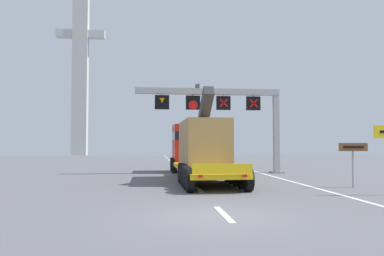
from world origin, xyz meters
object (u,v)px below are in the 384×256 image
(overhead_lane_gantry, at_px, (225,105))
(bridge_pylon_distant, at_px, (81,55))
(heavy_haul_truck_yellow, at_px, (197,147))
(tourist_info_sign_brown, at_px, (353,154))

(overhead_lane_gantry, relative_size, bridge_pylon_distant, 0.30)
(heavy_haul_truck_yellow, xyz_separation_m, tourist_info_sign_brown, (7.08, -6.47, -0.29))
(overhead_lane_gantry, distance_m, tourist_info_sign_brown, 10.89)
(tourist_info_sign_brown, bearing_deg, heavy_haul_truck_yellow, 137.58)
(tourist_info_sign_brown, height_order, bridge_pylon_distant, bridge_pylon_distant)
(overhead_lane_gantry, relative_size, tourist_info_sign_brown, 4.94)
(tourist_info_sign_brown, distance_m, bridge_pylon_distant, 60.64)
(bridge_pylon_distant, bearing_deg, overhead_lane_gantry, -66.52)
(overhead_lane_gantry, distance_m, bridge_pylon_distant, 49.77)
(heavy_haul_truck_yellow, relative_size, bridge_pylon_distant, 0.38)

